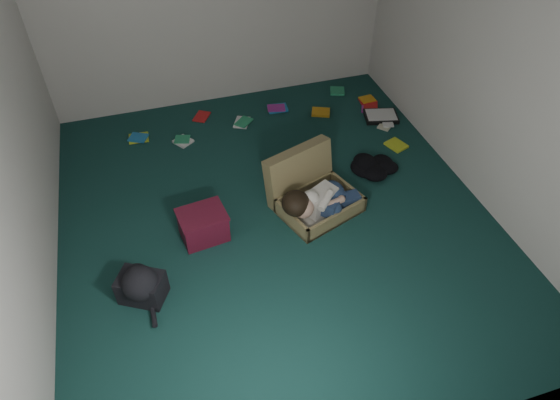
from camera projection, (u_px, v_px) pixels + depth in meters
floor at (275, 216)px, 4.80m from camera, size 4.50×4.50×0.00m
wall_front at (412, 345)px, 2.34m from camera, size 4.50×0.00×4.50m
wall_left at (0, 145)px, 3.48m from camera, size 0.00×4.50×4.50m
wall_right at (494, 63)px, 4.34m from camera, size 0.00×4.50×4.50m
suitcase at (311, 191)px, 4.82m from camera, size 0.92×0.91×0.54m
person at (319, 200)px, 4.66m from camera, size 0.81×0.41×0.33m
maroon_bin at (203, 225)px, 4.51m from camera, size 0.46×0.38×0.29m
backpack at (142, 286)px, 4.03m from camera, size 0.57×0.53×0.27m
clothing_pile at (379, 166)px, 5.25m from camera, size 0.47×0.42×0.13m
paper_tray at (381, 116)px, 6.00m from camera, size 0.44×0.37×0.05m
book_scatter at (294, 118)px, 6.00m from camera, size 3.06×1.47×0.02m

